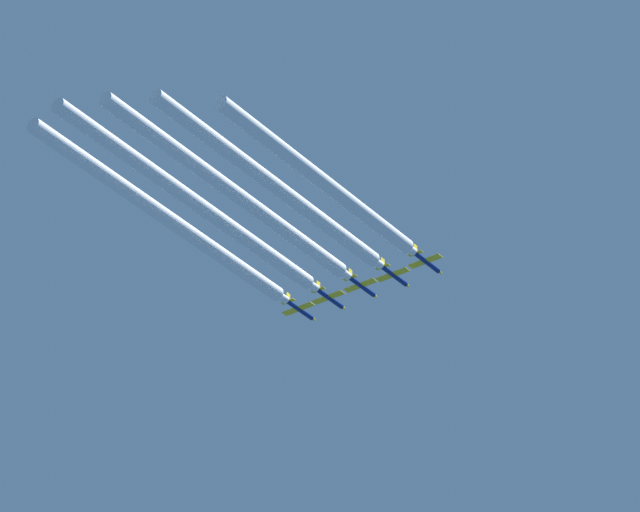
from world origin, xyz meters
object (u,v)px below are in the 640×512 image
at_px(jet_inner_left, 330,298).
at_px(jet_inner_right, 395,276).
at_px(jet_far_left, 300,310).
at_px(jet_far_right, 427,262).
at_px(jet_center, 362,287).

relative_size(jet_inner_left, jet_inner_right, 1.00).
bearing_deg(jet_far_left, jet_far_right, 0.43).
height_order(jet_far_left, jet_inner_right, jet_far_left).
distance_m(jet_inner_left, jet_center, 9.15).
height_order(jet_far_left, jet_far_right, jet_far_right).
xyz_separation_m(jet_far_left, jet_inner_right, (27.37, 0.26, -0.10)).
distance_m(jet_center, jet_far_right, 18.19).
bearing_deg(jet_far_right, jet_center, -178.74).
bearing_deg(jet_far_right, jet_inner_right, -179.92).
relative_size(jet_center, jet_inner_right, 1.00).
height_order(jet_inner_right, jet_far_right, jet_far_right).
bearing_deg(jet_center, jet_inner_right, 2.46).
bearing_deg(jet_inner_right, jet_center, -177.54).
bearing_deg(jet_center, jet_inner_left, -178.10).
bearing_deg(jet_inner_left, jet_center, 1.90).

